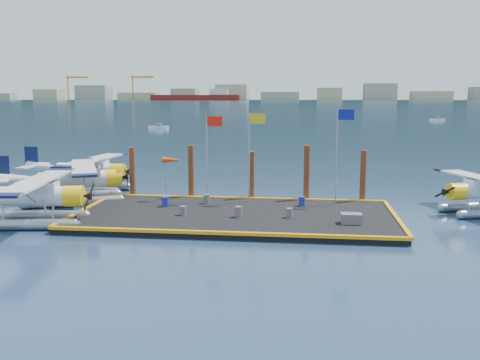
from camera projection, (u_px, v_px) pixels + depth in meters
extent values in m
plane|color=#19294C|center=(235.00, 219.00, 34.13)|extent=(4000.00, 4000.00, 0.00)
cube|color=black|center=(235.00, 216.00, 34.10)|extent=(20.00, 10.00, 0.40)
cube|color=black|center=(304.00, 99.00, 1112.63)|extent=(3000.00, 500.00, 0.30)
cube|color=#580E0C|center=(195.00, 98.00, 898.18)|extent=(150.00, 22.00, 10.00)
cube|color=silver|center=(219.00, 92.00, 892.00)|extent=(30.00, 16.00, 12.00)
cylinder|color=orange|center=(68.00, 88.00, 958.33)|extent=(2.40, 2.40, 44.00)
cylinder|color=orange|center=(133.00, 87.00, 944.01)|extent=(2.40, 2.40, 44.00)
cube|color=black|center=(305.00, 52.00, 1387.98)|extent=(2200.00, 500.00, 240.00)
cone|color=black|center=(183.00, 98.00, 1546.59)|extent=(1400.00, 1400.00, 520.00)
cone|color=black|center=(287.00, 98.00, 1559.79)|extent=(1300.00, 1300.00, 430.00)
cone|color=black|center=(437.00, 99.00, 1413.99)|extent=(1100.00, 1100.00, 360.00)
cylinder|color=gray|center=(32.00, 216.00, 33.73)|extent=(6.79, 1.60, 0.65)
cylinder|color=gray|center=(17.00, 225.00, 31.36)|extent=(6.79, 1.60, 0.65)
cylinder|color=silver|center=(27.00, 196.00, 32.32)|extent=(5.19, 1.90, 1.20)
cube|color=silver|center=(37.00, 190.00, 32.28)|extent=(2.54, 1.53, 0.98)
cube|color=black|center=(43.00, 186.00, 32.25)|extent=(1.67, 1.35, 0.60)
cylinder|color=yellow|center=(74.00, 196.00, 32.38)|extent=(1.26, 1.41, 1.27)
cube|color=black|center=(89.00, 196.00, 32.40)|extent=(0.41, 2.41, 1.23)
cube|color=silver|center=(37.00, 181.00, 32.19)|extent=(3.00, 9.95, 0.13)
cube|color=#0A1036|center=(61.00, 170.00, 36.82)|extent=(1.76, 1.20, 0.14)
cube|color=#0A1036|center=(5.00, 195.00, 27.56)|extent=(1.76, 1.20, 0.14)
cylinder|color=gray|center=(73.00, 196.00, 40.33)|extent=(6.36, 3.30, 0.65)
cylinder|color=gray|center=(73.00, 202.00, 38.10)|extent=(6.36, 3.30, 0.65)
cylinder|color=silver|center=(75.00, 179.00, 39.05)|extent=(5.05, 3.12, 1.18)
cube|color=silver|center=(84.00, 174.00, 39.18)|extent=(2.64, 2.04, 0.97)
cube|color=black|center=(88.00, 171.00, 39.24)|extent=(1.84, 1.64, 0.59)
cylinder|color=yellow|center=(114.00, 178.00, 39.86)|extent=(1.49, 1.58, 1.25)
cube|color=black|center=(126.00, 177.00, 40.13)|extent=(1.03, 2.21, 1.21)
cube|color=silver|center=(83.00, 166.00, 39.10)|extent=(5.41, 9.50, 0.13)
cube|color=#0A1036|center=(82.00, 159.00, 43.46)|extent=(1.87, 1.54, 0.14)
cube|color=#0A1036|center=(85.00, 175.00, 34.73)|extent=(1.87, 1.54, 0.14)
cube|color=#0A1036|center=(0.00, 169.00, 37.47)|extent=(1.13, 0.60, 1.83)
cube|color=silver|center=(3.00, 179.00, 37.61)|extent=(2.37, 3.74, 0.11)
cylinder|color=gray|center=(91.00, 185.00, 45.16)|extent=(6.65, 1.19, 0.64)
cylinder|color=gray|center=(78.00, 190.00, 42.89)|extent=(6.65, 1.19, 0.64)
cylinder|color=silver|center=(86.00, 170.00, 43.75)|extent=(5.05, 1.58, 1.17)
cube|color=silver|center=(93.00, 166.00, 43.57)|extent=(2.44, 1.37, 0.96)
cube|color=black|center=(97.00, 164.00, 43.47)|extent=(1.58, 1.24, 0.59)
cylinder|color=yellow|center=(118.00, 171.00, 43.20)|extent=(1.17, 1.32, 1.24)
cube|color=black|center=(128.00, 172.00, 43.02)|extent=(0.26, 2.37, 1.20)
cube|color=silver|center=(93.00, 160.00, 43.48)|extent=(2.39, 9.71, 0.13)
cube|color=#0A1036|center=(117.00, 154.00, 47.93)|extent=(1.68, 1.09, 0.14)
cube|color=#0A1036|center=(64.00, 167.00, 39.04)|extent=(1.68, 1.09, 0.14)
cube|color=#0A1036|center=(32.00, 157.00, 44.59)|extent=(1.18, 0.22, 1.82)
cube|color=silver|center=(33.00, 166.00, 44.67)|extent=(1.26, 3.70, 0.11)
cylinder|color=gray|center=(480.00, 206.00, 36.83)|extent=(5.85, 2.53, 0.58)
cube|color=black|center=(479.00, 183.00, 35.29)|extent=(1.61, 1.41, 0.53)
cylinder|color=yellow|center=(456.00, 192.00, 35.02)|extent=(1.28, 1.38, 1.12)
cube|color=black|center=(445.00, 192.00, 34.85)|extent=(0.77, 2.05, 1.09)
cube|color=#0A1036|center=(446.00, 170.00, 39.32)|extent=(1.66, 1.30, 0.13)
cylinder|color=#1B2398|center=(165.00, 202.00, 36.13)|extent=(0.47, 0.47, 0.66)
cylinder|color=#58575C|center=(239.00, 212.00, 32.98)|extent=(0.46, 0.46, 0.65)
cylinder|color=#58575C|center=(289.00, 213.00, 32.82)|extent=(0.41, 0.41, 0.58)
cylinder|color=#58575C|center=(183.00, 211.00, 33.52)|extent=(0.40, 0.40, 0.57)
cylinder|color=#1B2398|center=(302.00, 201.00, 36.33)|extent=(0.45, 0.45, 0.64)
cylinder|color=#58575C|center=(207.00, 199.00, 37.12)|extent=(0.45, 0.45, 0.64)
cube|color=#58575C|center=(351.00, 218.00, 31.30)|extent=(1.20, 0.80, 0.60)
cylinder|color=#98979F|center=(207.00, 159.00, 37.62)|extent=(0.08, 0.08, 6.00)
cube|color=red|center=(214.00, 121.00, 37.14)|extent=(1.10, 0.03, 0.70)
cylinder|color=#98979F|center=(249.00, 158.00, 37.25)|extent=(0.08, 0.08, 6.20)
cube|color=gold|center=(257.00, 119.00, 36.75)|extent=(1.10, 0.03, 0.70)
cylinder|color=#98979F|center=(337.00, 157.00, 36.51)|extent=(0.08, 0.08, 6.50)
cube|color=navy|center=(346.00, 115.00, 35.99)|extent=(1.10, 0.03, 0.70)
cylinder|color=#98979F|center=(166.00, 179.00, 38.22)|extent=(0.07, 0.07, 3.00)
cone|color=red|center=(172.00, 160.00, 37.94)|extent=(1.40, 0.44, 0.44)
cylinder|color=#492814|center=(132.00, 174.00, 40.13)|extent=(0.44, 0.44, 4.00)
cylinder|color=#492814|center=(191.00, 174.00, 39.57)|extent=(0.44, 0.44, 4.20)
cylinder|color=#492814|center=(252.00, 177.00, 39.07)|extent=(0.44, 0.44, 3.80)
cylinder|color=#492814|center=(307.00, 175.00, 38.55)|extent=(0.44, 0.44, 4.30)
cylinder|color=#492814|center=(363.00, 178.00, 38.10)|extent=(0.44, 0.44, 4.00)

